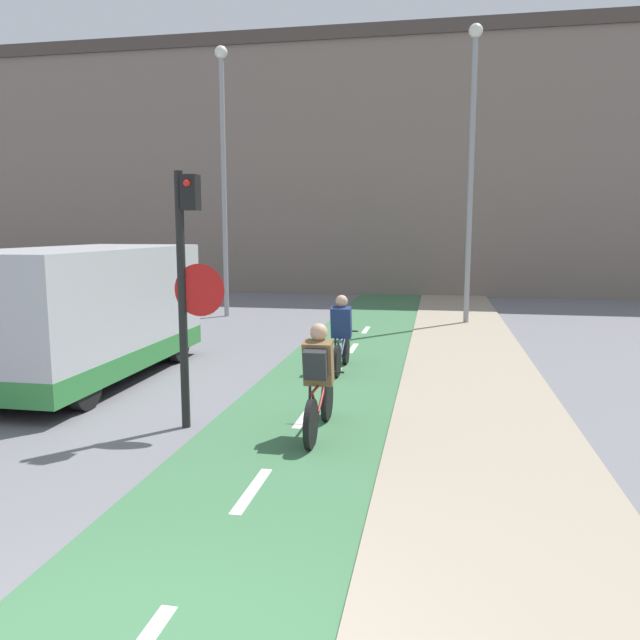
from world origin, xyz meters
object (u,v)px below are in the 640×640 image
Objects in this scene: street_lamp_sidewalk at (472,148)px; cyclist_far at (341,336)px; van at (83,316)px; street_lamp_far at (223,157)px; cyclist_near at (319,382)px; traffic_light_pole at (187,272)px.

street_lamp_sidewalk is 4.72× the size of cyclist_far.
street_lamp_sidewalk is 1.52× the size of van.
street_lamp_far is 4.65× the size of cyclist_far.
street_lamp_sidewalk is at bearing 68.32° from cyclist_far.
van is (-4.24, -1.44, 0.47)m from cyclist_far.
cyclist_near is (4.71, -10.11, -3.91)m from street_lamp_far.
van is at bearing -131.16° from street_lamp_sidewalk.
cyclist_near reaches higher than cyclist_far.
street_lamp_far is at bearing 177.73° from street_lamp_sidewalk.
cyclist_far is (4.45, -6.52, -3.96)m from street_lamp_far.
street_lamp_far is at bearing 106.62° from traffic_light_pole.
street_lamp_sidewalk is at bearing -2.27° from street_lamp_far.
street_lamp_far reaches higher than cyclist_near.
traffic_light_pole is at bearing 179.61° from cyclist_near.
street_lamp_far reaches higher than traffic_light_pole.
cyclist_far is at bearing 68.08° from traffic_light_pole.
cyclist_far is (-0.26, 3.58, -0.05)m from cyclist_near.
street_lamp_far is (-3.01, 10.10, 2.57)m from traffic_light_pole.
cyclist_near is at bearing -85.88° from cyclist_far.
cyclist_near is 3.59m from cyclist_far.
traffic_light_pole reaches higher than cyclist_near.
cyclist_near is 1.04× the size of cyclist_far.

